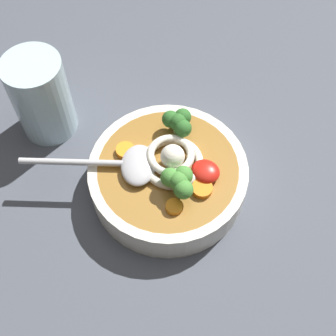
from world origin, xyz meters
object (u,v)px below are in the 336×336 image
object	(u,v)px
soup_bowl	(168,177)
drinking_glass	(41,97)
noodle_pile	(172,159)
soup_spoon	(128,164)

from	to	relation	value
soup_bowl	drinking_glass	size ratio (longest dim) A/B	1.63
noodle_pile	soup_spoon	bearing A→B (deg)	38.62
soup_bowl	drinking_glass	world-z (taller)	drinking_glass
soup_spoon	drinking_glass	size ratio (longest dim) A/B	1.33
soup_bowl	noodle_pile	bearing A→B (deg)	-93.95
soup_bowl	soup_spoon	distance (cm)	5.84
soup_bowl	noodle_pile	distance (cm)	3.50
soup_bowl	soup_spoon	xyz separation A→B (cm)	(4.20, 2.59, 3.13)
drinking_glass	noodle_pile	bearing A→B (deg)	-175.48
soup_spoon	drinking_glass	bearing A→B (deg)	-38.24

